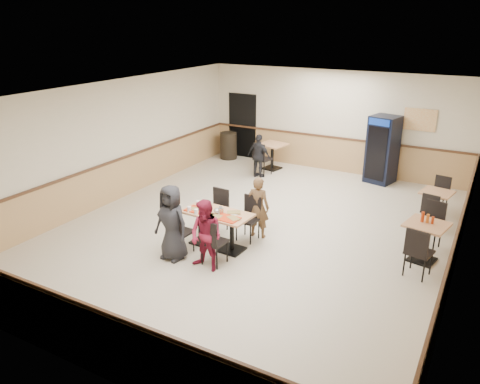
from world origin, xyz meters
The scene contains 20 objects.
ground centered at (0.00, 0.00, 0.00)m, with size 10.00×10.00×0.00m, color beige.
room_shell centered at (1.78, 2.55, 0.58)m, with size 10.00×10.00×10.00m.
main_table centered at (-0.33, -1.10, 0.50)m, with size 1.44×0.78×0.75m.
main_chairs centered at (-0.38, -1.09, 0.48)m, with size 1.33×1.71×0.95m.
diner_woman_left centered at (-0.83, -1.92, 0.75)m, with size 0.73×0.47×1.49m, color black.
diner_woman_right centered at (-0.03, -1.97, 0.68)m, with size 0.66×0.51×1.36m, color maroon.
diner_man_opposite centered at (0.16, -0.27, 0.67)m, with size 0.49×0.32×1.33m, color brown.
lone_diner centered at (-1.62, 3.29, 0.64)m, with size 0.75×0.31×1.27m, color black.
tabletop_clutter centered at (-0.37, -1.18, 0.78)m, with size 1.24×0.62×0.12m.
side_table_near centered at (3.42, 0.31, 0.52)m, with size 0.85×0.85×0.78m.
side_table_near_chair_south centered at (3.42, -0.31, 0.49)m, with size 0.45×0.45×0.98m, color black, non-canonical shape.
side_table_near_chair_north centered at (3.42, 0.93, 0.49)m, with size 0.45×0.45×0.98m, color black, non-canonical shape.
side_table_far centered at (3.32, 2.47, 0.46)m, with size 0.76×0.76×0.69m.
side_table_far_chair_south centered at (3.32, 1.92, 0.44)m, with size 0.41×0.41×0.88m, color black, non-canonical shape.
side_table_far_chair_north centered at (3.32, 3.03, 0.44)m, with size 0.41×0.41×0.88m, color black, non-canonical shape.
condiment_caddy centered at (3.39, 0.36, 0.86)m, with size 0.23×0.06×0.20m.
back_table centered at (-1.62, 4.20, 0.53)m, with size 0.87×0.87×0.80m.
back_table_chair_lone centered at (-1.62, 3.56, 0.51)m, with size 0.47×0.47×1.01m, color black, non-canonical shape.
pepsi_cooler centered at (1.57, 4.59, 0.95)m, with size 0.86×0.86×1.89m.
trash_bin centered at (-3.39, 4.55, 0.44)m, with size 0.55×0.55×0.87m, color black.
Camera 1 is at (4.23, -8.37, 4.38)m, focal length 35.00 mm.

